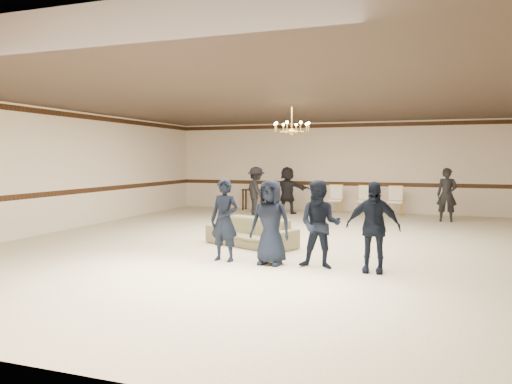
% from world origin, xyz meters
% --- Properties ---
extents(room, '(12.01, 14.01, 3.21)m').
position_xyz_m(room, '(0.00, 0.00, 1.60)').
color(room, beige).
rests_on(room, ground).
extents(chair_rail, '(12.00, 0.02, 0.14)m').
position_xyz_m(chair_rail, '(0.00, 6.99, 1.00)').
color(chair_rail, '#321B0F').
rests_on(chair_rail, wall_back).
extents(crown_molding, '(12.00, 0.02, 0.14)m').
position_xyz_m(crown_molding, '(0.00, 6.99, 3.08)').
color(crown_molding, '#321B0F').
rests_on(crown_molding, wall_back).
extents(chandelier, '(0.94, 0.94, 0.89)m').
position_xyz_m(chandelier, '(0.00, 1.00, 2.88)').
color(chandelier, gold).
rests_on(chandelier, ceiling).
extents(boy_a, '(0.59, 0.42, 1.53)m').
position_xyz_m(boy_a, '(-0.42, -2.16, 0.77)').
color(boy_a, black).
rests_on(boy_a, floor).
extents(boy_b, '(0.78, 0.54, 1.53)m').
position_xyz_m(boy_b, '(0.48, -2.16, 0.77)').
color(boy_b, black).
rests_on(boy_b, floor).
extents(boy_c, '(0.75, 0.59, 1.53)m').
position_xyz_m(boy_c, '(1.38, -2.16, 0.77)').
color(boy_c, black).
rests_on(boy_c, floor).
extents(boy_d, '(0.90, 0.38, 1.53)m').
position_xyz_m(boy_d, '(2.28, -2.16, 0.77)').
color(boy_d, black).
rests_on(boy_d, floor).
extents(settee, '(2.22, 1.54, 0.61)m').
position_xyz_m(settee, '(-0.48, -0.56, 0.30)').
color(settee, '#6A6746').
rests_on(settee, floor).
extents(adult_left, '(1.15, 1.19, 1.63)m').
position_xyz_m(adult_left, '(-2.30, 4.94, 0.81)').
color(adult_left, black).
rests_on(adult_left, floor).
extents(adult_mid, '(1.53, 0.54, 1.63)m').
position_xyz_m(adult_mid, '(-1.40, 5.64, 0.81)').
color(adult_mid, black).
rests_on(adult_mid, floor).
extents(adult_right, '(0.60, 0.40, 1.63)m').
position_xyz_m(adult_right, '(3.70, 5.24, 0.81)').
color(adult_right, black).
rests_on(adult_right, floor).
extents(banquet_chair_left, '(0.49, 0.49, 0.98)m').
position_xyz_m(banquet_chair_left, '(0.14, 6.18, 0.49)').
color(banquet_chair_left, '#F4ECCD').
rests_on(banquet_chair_left, floor).
extents(banquet_chair_mid, '(0.49, 0.49, 0.98)m').
position_xyz_m(banquet_chair_mid, '(1.14, 6.18, 0.49)').
color(banquet_chair_mid, '#F4ECCD').
rests_on(banquet_chair_mid, floor).
extents(banquet_chair_right, '(0.49, 0.49, 0.98)m').
position_xyz_m(banquet_chair_right, '(2.14, 6.18, 0.49)').
color(banquet_chair_right, '#F4ECCD').
rests_on(banquet_chair_right, floor).
extents(console_table, '(0.96, 0.48, 0.78)m').
position_xyz_m(console_table, '(-2.86, 6.38, 0.39)').
color(console_table, black).
rests_on(console_table, floor).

